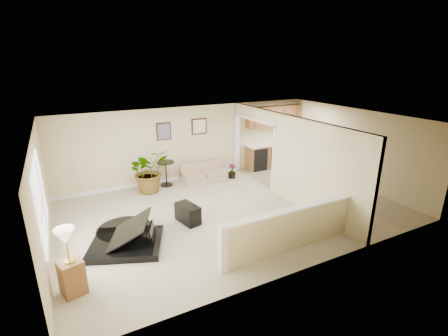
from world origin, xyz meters
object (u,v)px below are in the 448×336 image
piano (122,220)px  accent_table (166,170)px  loveseat (203,172)px  small_plant (232,172)px  lamp_stand (70,267)px  palm_plant (149,171)px  piano_bench (188,214)px

piano → accent_table: 3.65m
loveseat → small_plant: 1.06m
accent_table → lamp_stand: size_ratio=0.64×
accent_table → small_plant: accent_table is taller
piano → accent_table: (1.99, 3.06, -0.07)m
loveseat → lamp_stand: 5.99m
piano → small_plant: 5.05m
palm_plant → lamp_stand: size_ratio=1.14×
palm_plant → small_plant: bearing=-2.4°
palm_plant → small_plant: (2.89, -0.12, -0.46)m
accent_table → palm_plant: palm_plant is taller
piano_bench → lamp_stand: 3.20m
piano_bench → lamp_stand: lamp_stand is taller
piano → piano_bench: piano is taller
piano_bench → palm_plant: (-0.31, 2.48, 0.43)m
piano → loveseat: piano is taller
loveseat → accent_table: bearing=175.2°
piano → lamp_stand: piano is taller
loveseat → accent_table: accent_table is taller
piano → accent_table: piano is taller
accent_table → palm_plant: bearing=-158.3°
lamp_stand → small_plant: bearing=36.1°
palm_plant → lamp_stand: palm_plant is taller
loveseat → lamp_stand: lamp_stand is taller
small_plant → piano_bench: bearing=-137.5°
accent_table → loveseat: bearing=-7.4°
accent_table → lamp_stand: bearing=-125.9°
piano → lamp_stand: size_ratio=1.67×
loveseat → accent_table: (-1.24, 0.16, 0.21)m
accent_table → lamp_stand: lamp_stand is taller
piano → palm_plant: bearing=85.9°
piano → accent_table: bearing=78.9°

